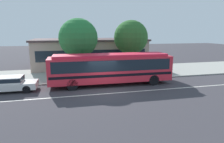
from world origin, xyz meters
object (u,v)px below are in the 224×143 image
(bus_stop_sign, at_px, (148,61))
(street_tree_mid_block, at_px, (131,37))
(pedestrian_waiting_near_sign, at_px, (137,68))
(street_tree_near_stop, at_px, (78,38))
(transit_bus, at_px, (111,67))
(sedan_behind_bus, at_px, (9,83))

(bus_stop_sign, height_order, street_tree_mid_block, street_tree_mid_block)
(pedestrian_waiting_near_sign, xyz_separation_m, street_tree_mid_block, (0.16, 2.56, 3.24))
(bus_stop_sign, relative_size, street_tree_near_stop, 0.41)
(transit_bus, bearing_deg, bus_stop_sign, 24.02)
(sedan_behind_bus, xyz_separation_m, pedestrian_waiting_near_sign, (12.35, 2.32, 0.37))
(sedan_behind_bus, height_order, pedestrian_waiting_near_sign, pedestrian_waiting_near_sign)
(bus_stop_sign, bearing_deg, sedan_behind_bus, -171.21)
(sedan_behind_bus, relative_size, street_tree_mid_block, 0.69)
(bus_stop_sign, distance_m, street_tree_near_stop, 7.97)
(transit_bus, relative_size, street_tree_near_stop, 1.82)
(pedestrian_waiting_near_sign, bearing_deg, street_tree_near_stop, 164.49)
(sedan_behind_bus, height_order, bus_stop_sign, bus_stop_sign)
(pedestrian_waiting_near_sign, bearing_deg, street_tree_mid_block, 86.40)
(sedan_behind_bus, bearing_deg, pedestrian_waiting_near_sign, 10.63)
(transit_bus, relative_size, sedan_behind_bus, 2.66)
(transit_bus, bearing_deg, street_tree_mid_block, 53.33)
(pedestrian_waiting_near_sign, relative_size, street_tree_mid_block, 0.27)
(street_tree_near_stop, bearing_deg, pedestrian_waiting_near_sign, -15.51)
(sedan_behind_bus, xyz_separation_m, bus_stop_sign, (13.52, 2.09, 1.06))
(bus_stop_sign, xyz_separation_m, street_tree_near_stop, (-7.30, 1.93, 2.54))
(pedestrian_waiting_near_sign, distance_m, bus_stop_sign, 1.38)
(pedestrian_waiting_near_sign, height_order, street_tree_near_stop, street_tree_near_stop)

